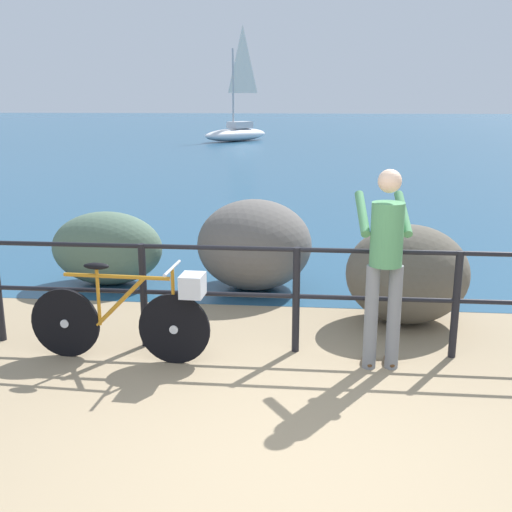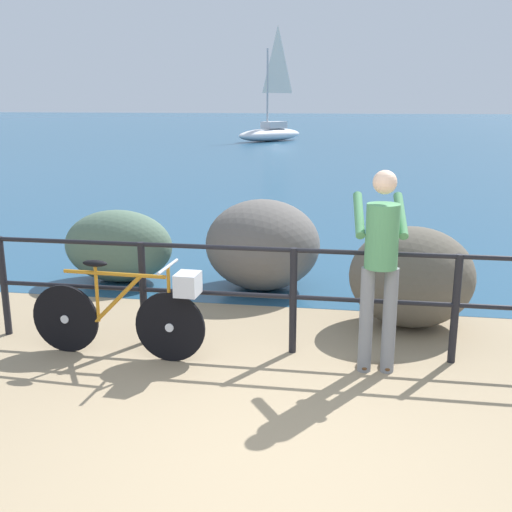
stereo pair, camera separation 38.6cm
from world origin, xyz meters
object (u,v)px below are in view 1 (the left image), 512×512
Objects in this scene: bicycle at (134,313)px; person_at_railing at (385,260)px; breakwater_boulder_right at (407,274)px; sailboat at (237,128)px; breakwater_boulder_left at (107,248)px; breakwater_boulder_main at (254,245)px.

person_at_railing reaches higher than bicycle.
bicycle is at bearing -153.93° from breakwater_boulder_right.
person_at_railing is at bearing 48.96° from sailboat.
person_at_railing reaches higher than breakwater_boulder_left.
breakwater_boulder_main is 1.00× the size of breakwater_boulder_left.
bicycle is 1.31× the size of breakwater_boulder_right.
breakwater_boulder_left is at bearing 179.71° from breakwater_boulder_main.
breakwater_boulder_right is (1.74, -1.06, -0.03)m from breakwater_boulder_main.
bicycle is at bearing -110.36° from breakwater_boulder_main.
breakwater_boulder_right is (0.38, 1.19, -0.46)m from person_at_railing.
sailboat is at bearing 5.20° from person_at_railing.
breakwater_boulder_right is at bearing -16.38° from breakwater_boulder_left.
sailboat is (-4.97, 29.28, -0.28)m from person_at_railing.
breakwater_boulder_left is (-1.91, 0.01, -0.09)m from breakwater_boulder_main.
bicycle is 29.48m from sailboat.
breakwater_boulder_right is at bearing 29.00° from bicycle.
breakwater_boulder_left is 27.06m from sailboat.
person_at_railing is at bearing -34.77° from breakwater_boulder_left.
breakwater_boulder_left is at bearing 163.62° from breakwater_boulder_right.
bicycle is at bearing 87.60° from person_at_railing.
sailboat is (-2.75, 29.35, 0.24)m from bicycle.
sailboat reaches higher than bicycle.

